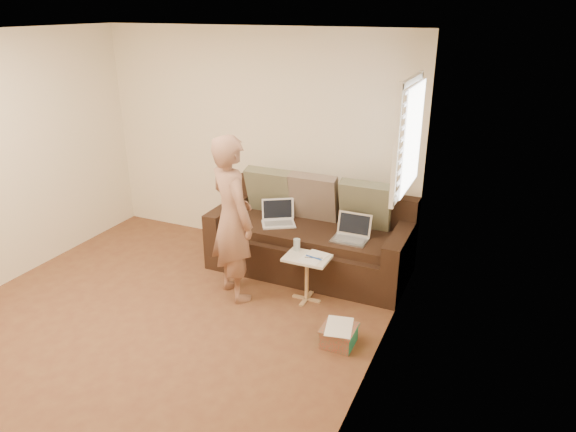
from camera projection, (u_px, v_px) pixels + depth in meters
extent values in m
plane|color=brown|center=(147.00, 333.00, 4.80)|extent=(4.50, 4.50, 0.00)
plane|color=white|center=(111.00, 35.00, 3.82)|extent=(4.50, 4.50, 0.00)
plane|color=beige|center=(256.00, 141.00, 6.21)|extent=(4.00, 0.00, 4.00)
plane|color=beige|center=(365.00, 243.00, 3.55)|extent=(0.00, 4.50, 4.50)
imported|color=#8B594C|center=(232.00, 219.00, 5.13)|extent=(0.75, 0.70, 1.70)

